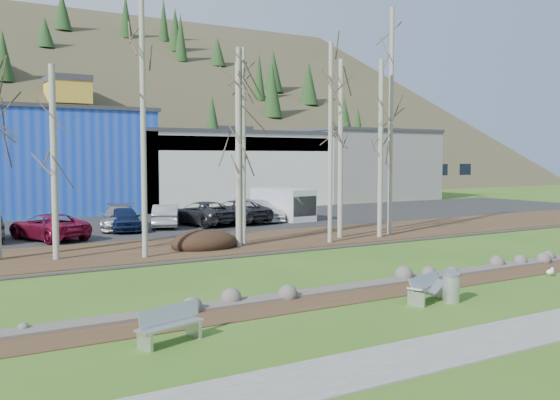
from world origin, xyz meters
TOP-DOWN VIEW (x-y plane):
  - ground at (0.00, 0.00)m, footprint 200.00×200.00m
  - footpath at (0.00, -3.50)m, footprint 80.00×2.00m
  - dirt_strip at (0.00, 2.10)m, footprint 80.00×1.80m
  - near_bank_rocks at (0.00, 3.10)m, footprint 80.00×0.80m
  - river at (0.00, 7.20)m, footprint 80.00×8.00m
  - far_bank_rocks at (0.00, 11.30)m, footprint 80.00×0.80m
  - far_bank at (0.00, 14.50)m, footprint 80.00×7.00m
  - parking_lot at (0.00, 25.00)m, footprint 80.00×14.00m
  - building_blue at (-6.00, 39.00)m, footprint 20.40×12.24m
  - building_white at (12.00, 38.98)m, footprint 18.36×12.24m
  - building_grey at (28.00, 39.00)m, footprint 14.28×12.24m
  - hillside at (0.00, 84.00)m, footprint 160.00×72.00m
  - bench_intact at (-7.88, 0.44)m, footprint 1.85×1.00m
  - bench_damaged at (0.59, 0.34)m, footprint 1.89×1.11m
  - litter_bin at (1.13, -0.15)m, footprint 0.52×0.52m
  - seagull at (7.52, 0.88)m, footprint 0.45×0.21m
  - dirt_mound at (-1.04, 13.48)m, footprint 3.33×2.35m
  - birch_2 at (-7.78, 13.82)m, footprint 0.27×0.27m
  - birch_3 at (-4.37, 12.33)m, footprint 0.24×0.24m
  - birch_4 at (0.64, 13.11)m, footprint 0.29×0.29m
  - birch_5 at (1.17, 13.59)m, footprint 0.22×0.22m
  - birch_6 at (5.28, 11.97)m, footprint 0.23×0.23m
  - birch_7 at (6.88, 13.24)m, footprint 0.27×0.27m
  - birch_8 at (8.89, 12.33)m, footprint 0.27×0.27m
  - birch_9 at (10.07, 12.87)m, footprint 0.25×0.25m
  - birch_10 at (0.90, 13.59)m, footprint 0.22×0.22m
  - car_2 at (-6.78, 20.57)m, footprint 3.88×5.50m
  - car_3 at (-2.17, 23.28)m, footprint 3.54×5.38m
  - car_4 at (-2.16, 22.29)m, footprint 2.44×4.45m
  - car_5 at (0.63, 22.82)m, footprint 3.13×4.59m
  - car_6 at (3.11, 22.89)m, footprint 3.44×5.81m
  - car_7 at (7.47, 23.16)m, footprint 2.30×5.03m
  - car_8 at (5.49, 22.89)m, footprint 3.44×5.81m
  - van_white at (9.34, 22.90)m, footprint 2.52×5.12m

SIDE VIEW (x-z plane):
  - ground at x=0.00m, z-range 0.00..0.00m
  - near_bank_rocks at x=0.00m, z-range -0.25..0.25m
  - river at x=0.00m, z-range -0.45..0.45m
  - far_bank_rocks at x=0.00m, z-range -0.23..0.23m
  - dirt_strip at x=0.00m, z-range 0.00..0.03m
  - footpath at x=0.00m, z-range 0.00..0.04m
  - parking_lot at x=0.00m, z-range 0.00..0.14m
  - far_bank at x=0.00m, z-range 0.00..0.15m
  - seagull at x=7.52m, z-range 0.02..0.34m
  - bench_damaged at x=0.59m, z-range 0.00..0.81m
  - bench_intact at x=-7.88m, z-range 0.00..0.89m
  - litter_bin at x=1.13m, z-range 0.00..0.90m
  - dirt_mound at x=-1.04m, z-range 0.15..0.80m
  - car_2 at x=-6.78m, z-range 0.14..1.53m
  - car_7 at x=7.47m, z-range 0.14..1.57m
  - car_5 at x=0.63m, z-range 0.14..1.57m
  - car_4 at x=-2.16m, z-range 0.14..1.58m
  - car_3 at x=-2.17m, z-range 0.14..1.59m
  - car_6 at x=3.11m, z-range 0.14..1.66m
  - car_8 at x=5.49m, z-range 0.14..1.66m
  - van_white at x=9.34m, z-range 0.14..2.30m
  - building_white at x=12.00m, z-range 0.01..6.81m
  - building_grey at x=28.00m, z-range 0.01..7.31m
  - building_blue at x=-6.00m, z-range 0.01..8.31m
  - birch_2 at x=-7.78m, z-range 0.15..8.39m
  - birch_4 at x=0.64m, z-range 0.15..9.03m
  - birch_7 at x=6.88m, z-range 0.15..9.69m
  - birch_8 at x=8.89m, z-range 0.15..9.73m
  - birch_5 at x=1.17m, z-range 0.15..9.84m
  - birch_10 at x=0.90m, z-range 0.15..9.84m
  - birch_6 at x=5.28m, z-range 0.15..10.26m
  - birch_3 at x=-4.37m, z-range 0.15..11.52m
  - birch_9 at x=10.07m, z-range 0.15..12.72m
  - hillside at x=0.00m, z-range 0.00..35.00m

